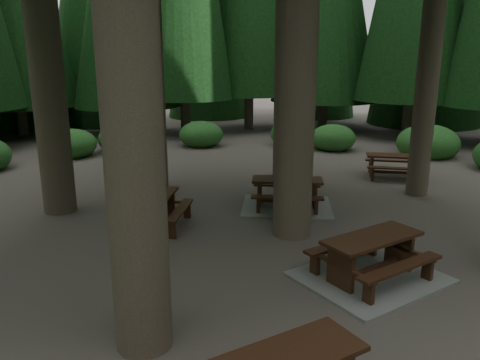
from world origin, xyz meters
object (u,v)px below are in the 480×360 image
object	(u,v)px
picnic_table_a	(371,264)
picnic_table_d	(394,162)
picnic_table_c	(287,198)
picnic_table_b	(156,207)

from	to	relation	value
picnic_table_a	picnic_table_d	world-z (taller)	picnic_table_a
picnic_table_c	picnic_table_d	xyz separation A→B (m)	(4.58, 1.90, 0.23)
picnic_table_a	picnic_table_d	xyz separation A→B (m)	(4.77, 6.10, 0.22)
picnic_table_b	picnic_table_a	bearing A→B (deg)	-114.32
picnic_table_a	picnic_table_b	world-z (taller)	picnic_table_a
picnic_table_b	picnic_table_c	xyz separation A→B (m)	(3.45, 0.39, -0.22)
picnic_table_a	picnic_table_c	xyz separation A→B (m)	(0.19, 4.21, -0.02)
picnic_table_a	picnic_table_b	bearing A→B (deg)	114.77
picnic_table_c	picnic_table_d	size ratio (longest dim) A/B	1.31
picnic_table_d	picnic_table_a	bearing A→B (deg)	-99.02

